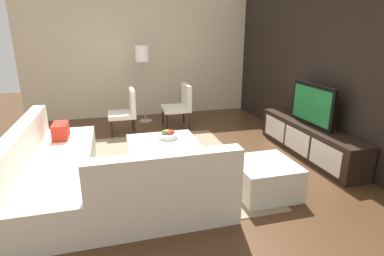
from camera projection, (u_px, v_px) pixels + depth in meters
The scene contains 13 objects.
ground_plane at pixel (159, 171), 4.30m from camera, with size 14.00×14.00×0.00m, color #4C301C.
feature_wall_back at pixel (335, 65), 4.55m from camera, with size 6.40×0.12×2.80m, color black.
side_wall_left at pixel (143, 54), 6.88m from camera, with size 0.12×5.20×2.80m, color beige.
area_rug at pixel (158, 168), 4.39m from camera, with size 2.98×2.51×0.01m, color gray.
media_console at pixel (308, 140), 4.82m from camera, with size 2.19×0.43×0.50m.
television at pixel (312, 105), 4.65m from camera, with size 0.98×0.06×0.63m.
sectional_couch at pixel (89, 177), 3.52m from camera, with size 2.50×2.34×0.82m.
coffee_table at pixel (164, 155), 4.36m from camera, with size 1.02×0.98×0.38m.
accent_chair_near at pixel (127, 109), 5.76m from camera, with size 0.53×0.50×0.87m.
floor_lamp at pixel (143, 58), 6.29m from camera, with size 0.32×0.32×1.62m.
ottoman at pixel (264, 178), 3.66m from camera, with size 0.70×0.70×0.40m, color silver.
fruit_bowl at pixel (168, 135), 4.48m from camera, with size 0.28×0.28×0.13m.
accent_chair_far at pixel (180, 103), 6.23m from camera, with size 0.57×0.54×0.87m.
Camera 1 is at (3.91, -0.56, 1.88)m, focal length 28.49 mm.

